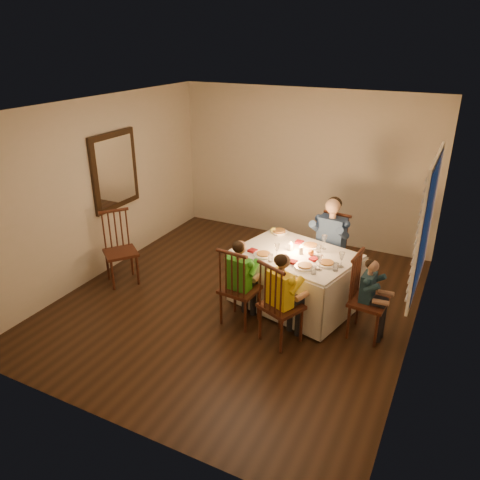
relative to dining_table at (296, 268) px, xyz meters
The scene contains 26 objects.
ground 0.95m from the dining_table, 159.80° to the right, with size 5.00×5.00×0.00m, color black.
wall_left 3.07m from the dining_table, behind, with size 0.02×5.00×2.60m, color beige.
wall_right 1.72m from the dining_table, ahead, with size 0.02×5.00×2.60m, color beige.
wall_back 2.46m from the dining_table, 107.88° to the left, with size 4.50×0.02×2.60m, color beige.
ceiling 2.18m from the dining_table, 159.80° to the right, with size 5.00×5.00×0.00m, color white.
dining_table is the anchor object (origin of this frame).
chair_adult 0.97m from the dining_table, 73.30° to the left, with size 0.44×0.42×1.06m, color #3B1A10, non-canonical shape.
chair_near_left 1.01m from the dining_table, 124.18° to the right, with size 0.44×0.42×1.06m, color #3B1A10, non-canonical shape.
chair_near_right 1.01m from the dining_table, 80.82° to the right, with size 0.44×0.42×1.06m, color #3B1A10, non-canonical shape.
chair_end 1.20m from the dining_table, 14.92° to the right, with size 0.44×0.42×1.06m, color #3B1A10, non-canonical shape.
chair_extra 2.60m from the dining_table, 167.85° to the right, with size 0.45×0.42×1.08m, color #3B1A10, non-canonical shape.
adult 0.97m from the dining_table, 73.30° to the left, with size 0.50×0.46×1.33m, color #33527F, non-canonical shape.
child_green 1.01m from the dining_table, 124.18° to the right, with size 0.39×0.36×1.13m, color green, non-canonical shape.
child_yellow 1.01m from the dining_table, 80.82° to the right, with size 0.40×0.37×1.15m, color yellow, non-canonical shape.
child_teal 1.20m from the dining_table, 14.92° to the right, with size 0.33×0.30×1.02m, color #1B3645, non-canonical shape.
setting_adult 0.36m from the dining_table, 68.57° to the left, with size 0.26×0.26×0.02m, color white.
setting_green 0.50m from the dining_table, 142.34° to the right, with size 0.26×0.26×0.02m, color white.
setting_yellow 0.48m from the dining_table, 55.73° to the right, with size 0.26×0.26×0.02m, color white.
setting_teal 0.53m from the dining_table, 18.72° to the right, with size 0.26×0.26×0.02m, color white.
candle_left 0.29m from the dining_table, 166.25° to the left, with size 0.06×0.06×0.10m, color white.
candle_right 0.28m from the dining_table, 13.75° to the right, with size 0.06×0.06×0.10m, color white.
squash 0.74m from the dining_table, 139.22° to the left, with size 0.09×0.09×0.09m, color yellow.
orange_fruit 0.33m from the dining_table, ahead, with size 0.08×0.08×0.08m, color orange.
serving_bowl 0.68m from the dining_table, 133.63° to the left, with size 0.22×0.22×0.06m, color white.
wall_mirror 3.09m from the dining_table, behind, with size 0.06×0.95×1.15m.
window_blinds 1.77m from the dining_table, ahead, with size 0.07×1.34×1.54m.
Camera 1 is at (2.52, -4.95, 3.38)m, focal length 35.00 mm.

